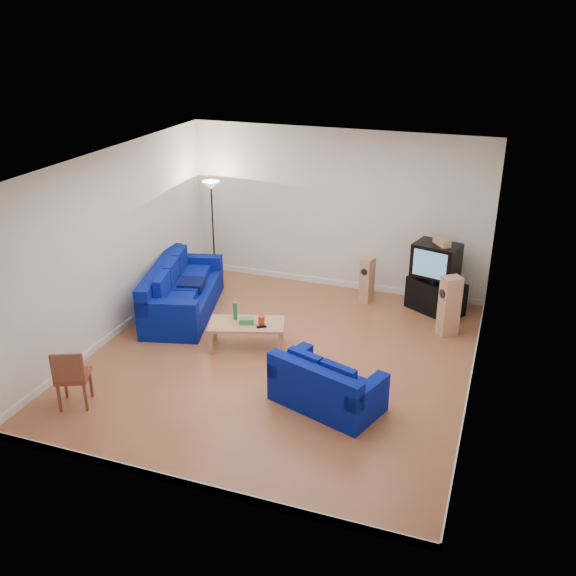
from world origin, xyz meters
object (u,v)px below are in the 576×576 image
(sofa_three_seat, at_px, (180,295))
(television, at_px, (436,260))
(tv_stand, at_px, (436,296))
(sofa_loveseat, at_px, (325,389))
(coffee_table, at_px, (247,326))

(sofa_three_seat, xyz_separation_m, television, (4.42, 1.68, 0.67))
(television, bearing_deg, tv_stand, 9.06)
(sofa_loveseat, distance_m, television, 3.94)
(coffee_table, distance_m, tv_stand, 3.74)
(sofa_three_seat, height_order, tv_stand, sofa_three_seat)
(sofa_three_seat, relative_size, television, 2.88)
(sofa_three_seat, height_order, coffee_table, sofa_three_seat)
(sofa_loveseat, height_order, tv_stand, sofa_loveseat)
(sofa_loveseat, height_order, television, television)
(sofa_three_seat, distance_m, sofa_loveseat, 4.01)
(television, bearing_deg, sofa_loveseat, -89.56)
(television, bearing_deg, coffee_table, -122.22)
(tv_stand, bearing_deg, sofa_loveseat, -74.96)
(sofa_three_seat, height_order, sofa_loveseat, sofa_three_seat)
(coffee_table, relative_size, tv_stand, 1.35)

